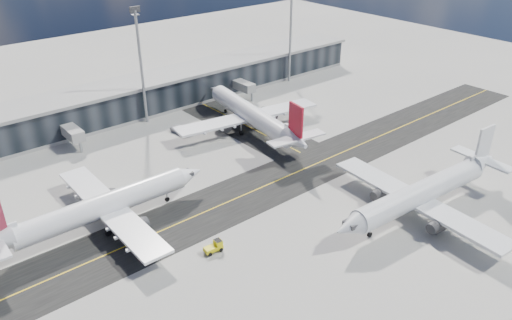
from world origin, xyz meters
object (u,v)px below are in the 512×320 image
object	(u,v)px
airliner_af	(100,207)
airliner_redtail	(252,115)
airliner_near	(423,192)
service_van	(182,130)
baggage_tug	(215,246)

from	to	relation	value
airliner_af	airliner_redtail	size ratio (longest dim) A/B	0.92
airliner_near	service_van	size ratio (longest dim) A/B	7.07
airliner_near	service_van	world-z (taller)	airliner_near
airliner_redtail	baggage_tug	distance (m)	47.54
airliner_redtail	baggage_tug	size ratio (longest dim) A/B	13.97
airliner_af	airliner_redtail	world-z (taller)	airliner_redtail
airliner_af	service_van	bearing A→B (deg)	128.29
baggage_tug	service_van	xyz separation A→B (m)	(20.72, 42.90, -0.13)
airliner_af	service_van	world-z (taller)	airliner_af
airliner_af	baggage_tug	distance (m)	21.48
airliner_redtail	service_van	xyz separation A→B (m)	(-13.83, 10.42, -3.53)
airliner_redtail	airliner_af	bearing A→B (deg)	-153.63
airliner_af	airliner_redtail	distance (m)	47.80
airliner_redtail	service_van	bearing A→B (deg)	151.95
airliner_redtail	service_van	size ratio (longest dim) A/B	7.44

